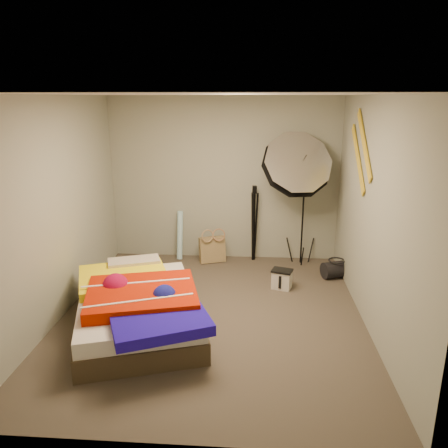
# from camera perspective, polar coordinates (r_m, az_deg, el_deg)

# --- Properties ---
(floor) EXTENTS (4.00, 4.00, 0.00)m
(floor) POSITION_cam_1_polar(r_m,az_deg,el_deg) (5.25, -1.58, -11.84)
(floor) COLOR #4F463B
(floor) RESTS_ON ground
(ceiling) EXTENTS (4.00, 4.00, 0.00)m
(ceiling) POSITION_cam_1_polar(r_m,az_deg,el_deg) (4.63, -1.83, 16.58)
(ceiling) COLOR silver
(ceiling) RESTS_ON wall_back
(wall_back) EXTENTS (3.50, 0.00, 3.50)m
(wall_back) POSITION_cam_1_polar(r_m,az_deg,el_deg) (6.74, -0.01, 5.80)
(wall_back) COLOR gray
(wall_back) RESTS_ON floor
(wall_front) EXTENTS (3.50, 0.00, 3.50)m
(wall_front) POSITION_cam_1_polar(r_m,az_deg,el_deg) (2.92, -5.63, -8.60)
(wall_front) COLOR gray
(wall_front) RESTS_ON floor
(wall_left) EXTENTS (0.00, 4.00, 4.00)m
(wall_left) POSITION_cam_1_polar(r_m,az_deg,el_deg) (5.26, -21.04, 1.71)
(wall_left) COLOR gray
(wall_left) RESTS_ON floor
(wall_right) EXTENTS (0.00, 4.00, 4.00)m
(wall_right) POSITION_cam_1_polar(r_m,az_deg,el_deg) (4.94, 18.95, 1.02)
(wall_right) COLOR gray
(wall_right) RESTS_ON floor
(tote_bag) EXTENTS (0.43, 0.30, 0.41)m
(tote_bag) POSITION_cam_1_polar(r_m,az_deg,el_deg) (6.78, -1.54, -3.35)
(tote_bag) COLOR #9F885D
(tote_bag) RESTS_ON floor
(wrapping_roll) EXTENTS (0.10, 0.22, 0.76)m
(wrapping_roll) POSITION_cam_1_polar(r_m,az_deg,el_deg) (6.91, -5.78, -1.46)
(wrapping_roll) COLOR #60C1DF
(wrapping_roll) RESTS_ON floor
(camera_case) EXTENTS (0.29, 0.24, 0.24)m
(camera_case) POSITION_cam_1_polar(r_m,az_deg,el_deg) (5.93, 7.55, -7.24)
(camera_case) COLOR beige
(camera_case) RESTS_ON floor
(duffel_bag) EXTENTS (0.45, 0.36, 0.24)m
(duffel_bag) POSITION_cam_1_polar(r_m,az_deg,el_deg) (6.42, 14.42, -5.79)
(duffel_bag) COLOR black
(duffel_bag) RESTS_ON floor
(wall_stripe_upper) EXTENTS (0.02, 0.91, 0.78)m
(wall_stripe_upper) POSITION_cam_1_polar(r_m,az_deg,el_deg) (5.39, 17.85, 9.92)
(wall_stripe_upper) COLOR gold
(wall_stripe_upper) RESTS_ON wall_right
(wall_stripe_lower) EXTENTS (0.02, 0.91, 0.78)m
(wall_stripe_lower) POSITION_cam_1_polar(r_m,az_deg,el_deg) (5.65, 17.09, 8.20)
(wall_stripe_lower) COLOR gold
(wall_stripe_lower) RESTS_ON wall_right
(bed) EXTENTS (1.80, 2.14, 0.53)m
(bed) POSITION_cam_1_polar(r_m,az_deg,el_deg) (4.96, -11.12, -10.49)
(bed) COLOR #413424
(bed) RESTS_ON floor
(photo_umbrella) EXTENTS (1.19, 0.82, 2.12)m
(photo_umbrella) POSITION_cam_1_polar(r_m,az_deg,el_deg) (6.36, 9.38, 7.44)
(photo_umbrella) COLOR black
(photo_umbrella) RESTS_ON floor
(camera_tripod) EXTENTS (0.07, 0.07, 1.19)m
(camera_tripod) POSITION_cam_1_polar(r_m,az_deg,el_deg) (6.73, 3.94, 0.77)
(camera_tripod) COLOR black
(camera_tripod) RESTS_ON floor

